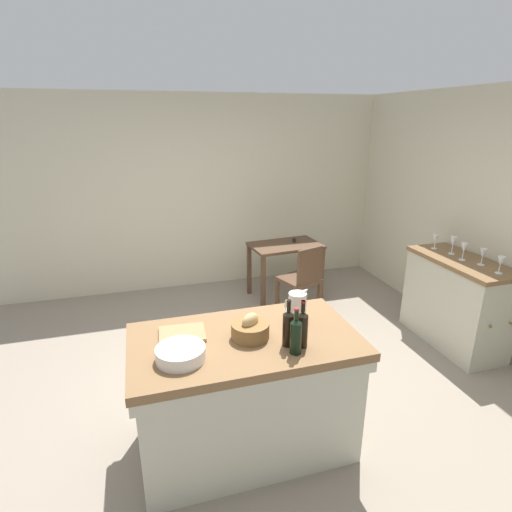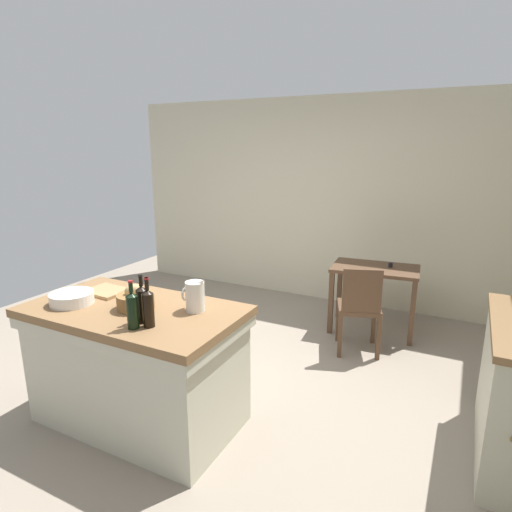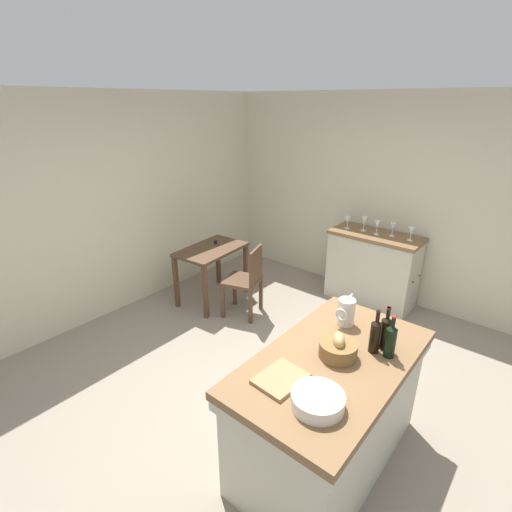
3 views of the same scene
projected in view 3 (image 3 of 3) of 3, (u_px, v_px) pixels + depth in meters
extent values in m
plane|color=gray|center=(277.00, 401.00, 3.38)|extent=(6.76, 6.76, 0.00)
cube|color=beige|center=(101.00, 210.00, 4.42)|extent=(5.32, 0.12, 2.60)
cube|color=beige|center=(405.00, 202.00, 4.73)|extent=(0.12, 5.20, 2.60)
cube|color=brown|center=(333.00, 362.00, 2.53)|extent=(1.53, 0.85, 0.06)
cube|color=#BCBAA3|center=(333.00, 370.00, 2.56)|extent=(1.51, 0.83, 0.08)
cube|color=#BCBAA3|center=(329.00, 413.00, 2.70)|extent=(1.45, 0.77, 0.83)
cube|color=brown|center=(376.00, 236.00, 4.74)|extent=(0.52, 1.11, 0.04)
cube|color=#BCBAA3|center=(372.00, 270.00, 4.91)|extent=(0.49, 1.08, 0.89)
sphere|color=brown|center=(413.00, 282.00, 4.48)|extent=(0.03, 0.03, 0.03)
sphere|color=brown|center=(420.00, 276.00, 4.65)|extent=(0.03, 0.03, 0.03)
cube|color=#513826|center=(211.00, 249.00, 4.86)|extent=(0.95, 0.64, 0.04)
cube|color=#513826|center=(205.00, 292.00, 4.55)|extent=(0.05, 0.05, 0.69)
cube|color=#513826|center=(246.00, 269.00, 5.19)|extent=(0.05, 0.05, 0.69)
cube|color=#513826|center=(176.00, 282.00, 4.81)|extent=(0.05, 0.05, 0.69)
cube|color=#513826|center=(218.00, 261.00, 5.44)|extent=(0.05, 0.05, 0.69)
cylinder|color=black|center=(216.00, 242.00, 4.98)|extent=(0.04, 0.04, 0.05)
cube|color=#513826|center=(242.00, 281.00, 4.61)|extent=(0.51, 0.51, 0.04)
cube|color=#513826|center=(256.00, 265.00, 4.46)|extent=(0.35, 0.15, 0.42)
cube|color=#513826|center=(235.00, 289.00, 4.92)|extent=(0.05, 0.05, 0.43)
cube|color=#513826|center=(223.00, 302.00, 4.60)|extent=(0.05, 0.05, 0.43)
cube|color=#513826|center=(261.00, 294.00, 4.80)|extent=(0.05, 0.05, 0.43)
cube|color=#513826|center=(250.00, 307.00, 4.49)|extent=(0.05, 0.05, 0.43)
cylinder|color=silver|center=(346.00, 312.00, 2.87)|extent=(0.13, 0.13, 0.21)
cone|color=silver|center=(351.00, 296.00, 2.87)|extent=(0.07, 0.04, 0.06)
torus|color=silver|center=(341.00, 315.00, 2.81)|extent=(0.02, 0.10, 0.10)
cylinder|color=silver|center=(318.00, 400.00, 2.11)|extent=(0.30, 0.30, 0.08)
cylinder|color=brown|center=(338.00, 350.00, 2.52)|extent=(0.25, 0.25, 0.11)
ellipsoid|color=tan|center=(339.00, 340.00, 2.49)|extent=(0.16, 0.14, 0.10)
cube|color=#99754C|center=(281.00, 379.00, 2.32)|extent=(0.32, 0.26, 0.02)
cylinder|color=black|center=(385.00, 334.00, 2.59)|extent=(0.07, 0.07, 0.22)
cone|color=black|center=(387.00, 319.00, 2.54)|extent=(0.07, 0.07, 0.03)
cylinder|color=black|center=(388.00, 312.00, 2.52)|extent=(0.03, 0.03, 0.08)
cylinder|color=maroon|center=(389.00, 308.00, 2.51)|extent=(0.03, 0.03, 0.01)
cylinder|color=black|center=(375.00, 338.00, 2.55)|extent=(0.07, 0.07, 0.22)
cone|color=black|center=(377.00, 322.00, 2.51)|extent=(0.07, 0.07, 0.03)
cylinder|color=black|center=(378.00, 316.00, 2.49)|extent=(0.03, 0.03, 0.08)
cylinder|color=black|center=(379.00, 311.00, 2.48)|extent=(0.03, 0.03, 0.01)
cylinder|color=black|center=(390.00, 343.00, 2.50)|extent=(0.07, 0.07, 0.21)
cone|color=black|center=(393.00, 328.00, 2.46)|extent=(0.07, 0.07, 0.02)
cylinder|color=black|center=(394.00, 321.00, 2.44)|extent=(0.03, 0.03, 0.07)
cylinder|color=maroon|center=(394.00, 317.00, 2.43)|extent=(0.03, 0.03, 0.01)
cylinder|color=white|center=(410.00, 240.00, 4.51)|extent=(0.06, 0.06, 0.00)
cylinder|color=white|center=(410.00, 238.00, 4.50)|extent=(0.01, 0.01, 0.06)
cone|color=white|center=(411.00, 231.00, 4.47)|extent=(0.07, 0.07, 0.09)
cylinder|color=white|center=(392.00, 236.00, 4.66)|extent=(0.06, 0.06, 0.00)
cylinder|color=white|center=(392.00, 233.00, 4.65)|extent=(0.01, 0.01, 0.06)
cone|color=white|center=(393.00, 227.00, 4.61)|extent=(0.07, 0.07, 0.09)
cylinder|color=white|center=(376.00, 234.00, 4.71)|extent=(0.06, 0.06, 0.00)
cylinder|color=white|center=(377.00, 231.00, 4.70)|extent=(0.01, 0.01, 0.07)
cone|color=white|center=(377.00, 225.00, 4.66)|extent=(0.07, 0.07, 0.10)
cylinder|color=white|center=(363.00, 230.00, 4.85)|extent=(0.06, 0.06, 0.00)
cylinder|color=white|center=(364.00, 228.00, 4.83)|extent=(0.01, 0.01, 0.07)
cone|color=white|center=(364.00, 221.00, 4.80)|extent=(0.07, 0.07, 0.11)
cylinder|color=white|center=(347.00, 228.00, 4.93)|extent=(0.06, 0.06, 0.00)
cylinder|color=white|center=(347.00, 226.00, 4.92)|extent=(0.01, 0.01, 0.06)
cone|color=white|center=(348.00, 220.00, 4.89)|extent=(0.07, 0.07, 0.09)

